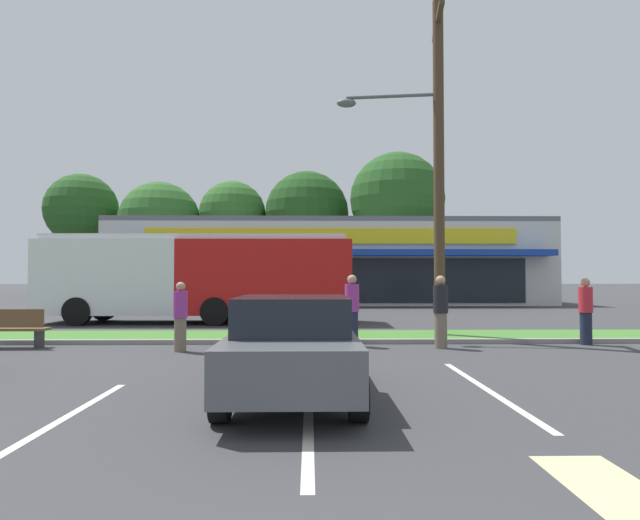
{
  "coord_description": "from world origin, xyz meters",
  "views": [
    {
      "loc": [
        -0.29,
        -1.19,
        1.74
      ],
      "look_at": [
        0.08,
        18.1,
        2.31
      ],
      "focal_mm": 30.44,
      "sensor_mm": 36.0,
      "label": 1
    }
  ],
  "objects_px": {
    "pedestrian_mid": "(441,312)",
    "pedestrian_far": "(352,310)",
    "city_bus": "(198,275)",
    "bus_stop_bench": "(13,327)",
    "utility_pole": "(433,156)",
    "pedestrian_near_bench": "(586,311)",
    "car_0": "(293,346)",
    "pedestrian_by_pole": "(180,316)"
  },
  "relations": [
    {
      "from": "utility_pole",
      "to": "city_bus",
      "type": "distance_m",
      "value": 9.84
    },
    {
      "from": "pedestrian_mid",
      "to": "city_bus",
      "type": "bearing_deg",
      "value": 154.29
    },
    {
      "from": "car_0",
      "to": "pedestrian_near_bench",
      "type": "height_order",
      "value": "pedestrian_near_bench"
    },
    {
      "from": "pedestrian_by_pole",
      "to": "utility_pole",
      "type": "bearing_deg",
      "value": 114.67
    },
    {
      "from": "bus_stop_bench",
      "to": "pedestrian_far",
      "type": "height_order",
      "value": "pedestrian_far"
    },
    {
      "from": "city_bus",
      "to": "pedestrian_near_bench",
      "type": "bearing_deg",
      "value": 150.21
    },
    {
      "from": "utility_pole",
      "to": "bus_stop_bench",
      "type": "xyz_separation_m",
      "value": [
        -10.65,
        -1.83,
        -4.61
      ]
    },
    {
      "from": "utility_pole",
      "to": "car_0",
      "type": "height_order",
      "value": "utility_pole"
    },
    {
      "from": "car_0",
      "to": "pedestrian_far",
      "type": "distance_m",
      "value": 5.89
    },
    {
      "from": "utility_pole",
      "to": "pedestrian_far",
      "type": "height_order",
      "value": "utility_pole"
    },
    {
      "from": "bus_stop_bench",
      "to": "pedestrian_mid",
      "type": "height_order",
      "value": "pedestrian_mid"
    },
    {
      "from": "pedestrian_by_pole",
      "to": "pedestrian_far",
      "type": "bearing_deg",
      "value": 106.19
    },
    {
      "from": "utility_pole",
      "to": "pedestrian_near_bench",
      "type": "relative_size",
      "value": 5.65
    },
    {
      "from": "utility_pole",
      "to": "pedestrian_far",
      "type": "distance_m",
      "value": 5.12
    },
    {
      "from": "bus_stop_bench",
      "to": "pedestrian_near_bench",
      "type": "bearing_deg",
      "value": -178.38
    },
    {
      "from": "city_bus",
      "to": "pedestrian_mid",
      "type": "bearing_deg",
      "value": 136.36
    },
    {
      "from": "bus_stop_bench",
      "to": "pedestrian_by_pole",
      "type": "distance_m",
      "value": 4.24
    },
    {
      "from": "utility_pole",
      "to": "pedestrian_near_bench",
      "type": "bearing_deg",
      "value": -21.99
    },
    {
      "from": "utility_pole",
      "to": "pedestrian_by_pole",
      "type": "height_order",
      "value": "utility_pole"
    },
    {
      "from": "city_bus",
      "to": "bus_stop_bench",
      "type": "bearing_deg",
      "value": 67.82
    },
    {
      "from": "pedestrian_near_bench",
      "to": "pedestrian_by_pole",
      "type": "distance_m",
      "value": 10.06
    },
    {
      "from": "bus_stop_bench",
      "to": "pedestrian_near_bench",
      "type": "distance_m",
      "value": 14.2
    },
    {
      "from": "utility_pole",
      "to": "pedestrian_near_bench",
      "type": "distance_m",
      "value": 5.72
    },
    {
      "from": "utility_pole",
      "to": "pedestrian_by_pole",
      "type": "relative_size",
      "value": 5.95
    },
    {
      "from": "city_bus",
      "to": "car_0",
      "type": "xyz_separation_m",
      "value": [
        3.92,
        -12.54,
        -1.02
      ]
    },
    {
      "from": "utility_pole",
      "to": "city_bus",
      "type": "bearing_deg",
      "value": 145.68
    },
    {
      "from": "city_bus",
      "to": "car_0",
      "type": "height_order",
      "value": "city_bus"
    },
    {
      "from": "city_bus",
      "to": "pedestrian_near_bench",
      "type": "distance_m",
      "value": 13.04
    },
    {
      "from": "pedestrian_near_bench",
      "to": "pedestrian_by_pole",
      "type": "xyz_separation_m",
      "value": [
        -10.0,
        -1.04,
        -0.04
      ]
    },
    {
      "from": "pedestrian_near_bench",
      "to": "pedestrian_far",
      "type": "xyz_separation_m",
      "value": [
        -5.96,
        -0.15,
        0.04
      ]
    },
    {
      "from": "city_bus",
      "to": "pedestrian_far",
      "type": "xyz_separation_m",
      "value": [
        5.22,
        -6.8,
        -0.87
      ]
    },
    {
      "from": "bus_stop_bench",
      "to": "pedestrian_mid",
      "type": "xyz_separation_m",
      "value": [
        10.34,
        -0.18,
        0.38
      ]
    },
    {
      "from": "utility_pole",
      "to": "pedestrian_far",
      "type": "relative_size",
      "value": 5.38
    },
    {
      "from": "city_bus",
      "to": "bus_stop_bench",
      "type": "xyz_separation_m",
      "value": [
        -3.01,
        -7.05,
        -1.26
      ]
    },
    {
      "from": "pedestrian_mid",
      "to": "pedestrian_far",
      "type": "distance_m",
      "value": 2.16
    },
    {
      "from": "pedestrian_near_bench",
      "to": "bus_stop_bench",
      "type": "bearing_deg",
      "value": -102.98
    },
    {
      "from": "utility_pole",
      "to": "pedestrian_mid",
      "type": "distance_m",
      "value": 4.69
    },
    {
      "from": "bus_stop_bench",
      "to": "pedestrian_far",
      "type": "bearing_deg",
      "value": -178.26
    },
    {
      "from": "utility_pole",
      "to": "bus_stop_bench",
      "type": "height_order",
      "value": "utility_pole"
    },
    {
      "from": "pedestrian_near_bench",
      "to": "car_0",
      "type": "bearing_deg",
      "value": -65.51
    },
    {
      "from": "pedestrian_mid",
      "to": "pedestrian_far",
      "type": "bearing_deg",
      "value": -172.59
    },
    {
      "from": "pedestrian_mid",
      "to": "utility_pole",
      "type": "bearing_deg",
      "value": 100.09
    }
  ]
}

